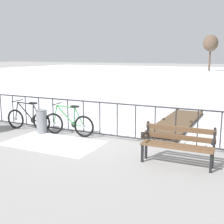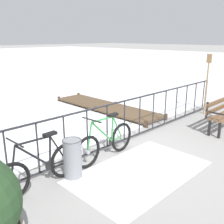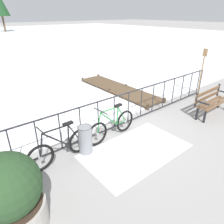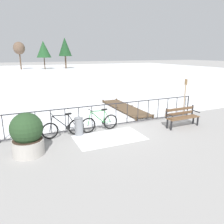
# 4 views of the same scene
# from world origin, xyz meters

# --- Properties ---
(ground_plane) EXTENTS (160.00, 160.00, 0.00)m
(ground_plane) POSITION_xyz_m (0.00, 0.00, 0.00)
(ground_plane) COLOR gray
(snow_patch) EXTENTS (2.70, 1.61, 0.01)m
(snow_patch) POSITION_xyz_m (-0.56, -1.20, 0.00)
(snow_patch) COLOR white
(snow_patch) RESTS_ON ground
(railing_fence) EXTENTS (9.06, 0.06, 1.07)m
(railing_fence) POSITION_xyz_m (0.00, 0.00, 0.56)
(railing_fence) COLOR #232328
(railing_fence) RESTS_ON ground
(bicycle_near_railing) EXTENTS (1.71, 0.52, 0.97)m
(bicycle_near_railing) POSITION_xyz_m (-0.63, -0.32, 0.37)
(bicycle_near_railing) COLOR black
(bicycle_near_railing) RESTS_ON ground
(bicycle_second) EXTENTS (1.71, 0.52, 0.97)m
(bicycle_second) POSITION_xyz_m (-2.18, -0.35, 0.37)
(bicycle_second) COLOR black
(bicycle_second) RESTS_ON ground
(park_bench) EXTENTS (1.60, 0.49, 0.89)m
(park_bench) POSITION_xyz_m (2.96, -1.28, 0.51)
(park_bench) COLOR brown
(park_bench) RESTS_ON ground
(trash_bin) EXTENTS (0.35, 0.35, 0.73)m
(trash_bin) POSITION_xyz_m (-1.57, -0.43, 0.37)
(trash_bin) COLOR gray
(trash_bin) RESTS_ON ground
(oar_upright) EXTENTS (0.04, 0.16, 1.98)m
(oar_upright) POSITION_xyz_m (4.04, -0.21, 1.14)
(oar_upright) COLOR #937047
(oar_upright) RESTS_ON ground
(wooden_dock) EXTENTS (1.10, 4.50, 0.20)m
(wooden_dock) POSITION_xyz_m (2.04, 2.50, 0.12)
(wooden_dock) COLOR brown
(wooden_dock) RESTS_ON ground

